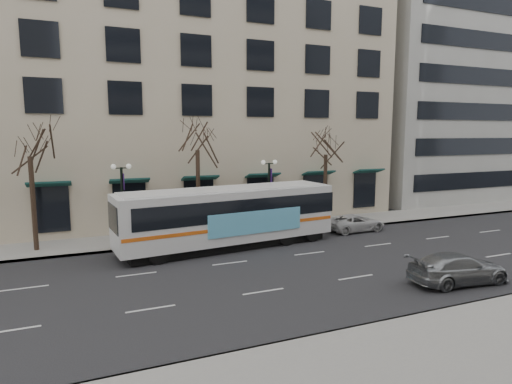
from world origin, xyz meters
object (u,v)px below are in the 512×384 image
tree_far_mid (197,136)px  lamp_post_left (123,200)px  city_bus (230,215)px  white_pickup (355,223)px  lamp_post_right (269,192)px  tree_far_left (29,140)px  silver_car (458,268)px  tree_far_right (326,142)px

tree_far_mid → lamp_post_left: 6.40m
city_bus → white_pickup: (9.90, 0.71, -1.44)m
lamp_post_left → lamp_post_right: bearing=0.0°
tree_far_left → lamp_post_right: (15.01, -0.60, -3.75)m
city_bus → silver_car: bearing=-58.5°
tree_far_mid → white_pickup: 12.95m
tree_far_left → white_pickup: (21.00, -2.64, -6.09)m
tree_far_mid → lamp_post_left: (-4.99, -0.60, -3.96)m
lamp_post_right → tree_far_mid: bearing=173.2°
tree_far_left → silver_car: (19.01, -13.60, -5.98)m
silver_car → city_bus: bearing=42.7°
tree_far_mid → white_pickup: bearing=-13.5°
tree_far_left → city_bus: tree_far_left is taller
tree_far_left → tree_far_mid: 10.00m
tree_far_mid → city_bus: (1.10, -3.35, -4.86)m
tree_far_mid → tree_far_right: size_ratio=1.06×
lamp_post_right → tree_far_right: bearing=6.9°
tree_far_mid → silver_car: (9.01, -13.60, -6.19)m
lamp_post_left → silver_car: size_ratio=1.06×
silver_car → white_pickup: 11.14m
lamp_post_left → lamp_post_right: size_ratio=1.00×
silver_car → lamp_post_right: bearing=22.2°
tree_far_left → white_pickup: 22.03m
lamp_post_left → silver_car: bearing=-42.9°
tree_far_mid → city_bus: 6.00m
tree_far_left → tree_far_right: (20.00, 0.00, -0.28)m
lamp_post_left → city_bus: 6.75m
tree_far_right → white_pickup: size_ratio=1.84×
lamp_post_right → lamp_post_left: bearing=180.0°
lamp_post_right → white_pickup: size_ratio=1.19×
tree_far_mid → lamp_post_right: (5.01, -0.60, -3.96)m
tree_far_left → silver_car: bearing=-35.6°
tree_far_mid → silver_car: size_ratio=1.73×
tree_far_mid → tree_far_right: (10.00, -0.00, -0.48)m
tree_far_right → silver_car: tree_far_right is taller
tree_far_left → white_pickup: tree_far_left is taller
tree_far_left → white_pickup: bearing=-7.2°
tree_far_left → lamp_post_right: size_ratio=1.60×
silver_car → white_pickup: bearing=-5.2°
lamp_post_left → white_pickup: bearing=-7.3°
tree_far_right → silver_car: bearing=-94.1°
tree_far_mid → silver_car: bearing=-56.5°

